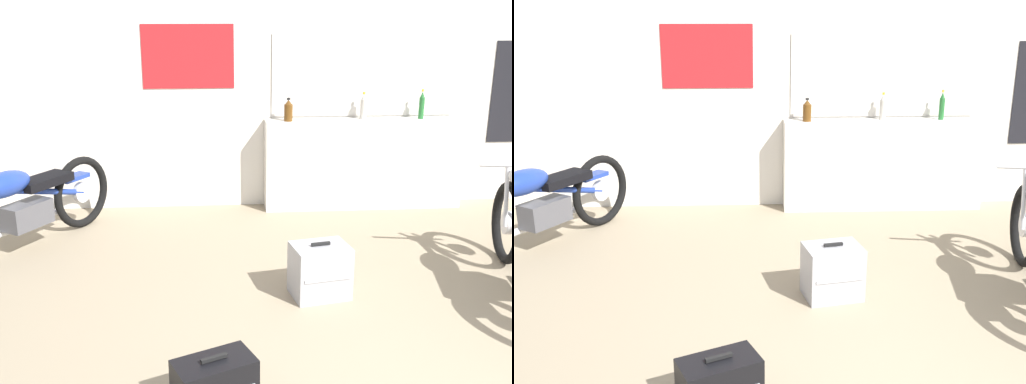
{
  "view_description": "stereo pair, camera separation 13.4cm",
  "coord_description": "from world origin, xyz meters",
  "views": [
    {
      "loc": [
        -1.16,
        -2.54,
        2.11
      ],
      "look_at": [
        -0.82,
        1.98,
        0.7
      ],
      "focal_mm": 42.0,
      "sensor_mm": 36.0,
      "label": 1
    },
    {
      "loc": [
        -1.02,
        -2.55,
        2.11
      ],
      "look_at": [
        -0.82,
        1.98,
        0.7
      ],
      "focal_mm": 42.0,
      "sensor_mm": 36.0,
      "label": 2
    }
  ],
  "objects": [
    {
      "name": "wall_back",
      "position": [
        0.03,
        3.79,
        1.4
      ],
      "size": [
        10.0,
        0.07,
        2.8
      ],
      "color": "silver",
      "rests_on": "ground_plane"
    },
    {
      "name": "hard_case_silver",
      "position": [
        -0.37,
        1.54,
        0.2
      ],
      "size": [
        0.47,
        0.39,
        0.43
      ],
      "color": "#9E9EA3",
      "rests_on": "ground_plane"
    },
    {
      "name": "motorcycle_blue",
      "position": [
        -2.86,
        2.55,
        0.44
      ],
      "size": [
        1.24,
        1.96,
        0.91
      ],
      "color": "black",
      "rests_on": "ground_plane"
    },
    {
      "name": "bottle_leftmost",
      "position": [
        -0.37,
        3.58,
        1.07
      ],
      "size": [
        0.09,
        0.09,
        0.24
      ],
      "color": "#5B3814",
      "rests_on": "sill_counter"
    },
    {
      "name": "bottle_center",
      "position": [
        1.06,
        3.62,
        1.1
      ],
      "size": [
        0.06,
        0.06,
        0.31
      ],
      "color": "#23662D",
      "rests_on": "sill_counter"
    },
    {
      "name": "hard_case_black",
      "position": [
        -1.17,
        0.28,
        0.14
      ],
      "size": [
        0.5,
        0.39,
        0.31
      ],
      "color": "black",
      "rests_on": "ground_plane"
    },
    {
      "name": "sill_counter",
      "position": [
        0.46,
        3.61,
        0.48
      ],
      "size": [
        2.12,
        0.28,
        0.97
      ],
      "color": "silver",
      "rests_on": "ground_plane"
    },
    {
      "name": "bottle_left_center",
      "position": [
        0.44,
        3.64,
        1.09
      ],
      "size": [
        0.07,
        0.07,
        0.29
      ],
      "color": "#B7B2A8",
      "rests_on": "sill_counter"
    }
  ]
}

